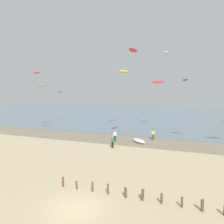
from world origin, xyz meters
The scene contains 16 objects.
ground_plane centered at (0.00, 0.00, 0.00)m, with size 160.00×160.00×0.00m, color tan.
wet_sand_strip centered at (0.00, 20.75, 0.00)m, with size 120.00×6.85×0.01m, color #84755B.
sea centered at (0.00, 59.17, 0.05)m, with size 160.00×70.00×0.10m, color slate.
groyne_near centered at (4.39, 2.84, 0.40)m, with size 14.18×0.33×0.87m.
person_nearest_camera centered at (1.53, 22.77, 0.92)m, with size 0.56×0.29×1.71m.
person_mid_beach centered at (-4.06, 19.66, 0.92)m, with size 0.45×0.41×1.71m.
person_by_waterline centered at (-3.00, 15.74, 0.92)m, with size 0.54×0.34×1.71m.
grounded_kite centered at (-0.21, 20.02, 0.29)m, with size 2.93×1.05×0.59m, color white.
kite_aloft_0 centered at (1.08, 42.88, 16.97)m, with size 3.37×1.08×0.54m, color white.
kite_aloft_1 centered at (0.66, 33.41, 9.74)m, with size 2.80×0.90×0.45m, color red.
kite_aloft_2 centered at (-6.04, 30.82, 11.87)m, with size 3.24×1.04×0.52m, color yellow.
kite_aloft_4 centered at (5.55, 45.21, 10.56)m, with size 2.77×0.89×0.44m, color purple.
kite_aloft_6 centered at (-18.18, 18.77, 11.15)m, with size 2.21×0.71×0.35m, color red.
kite_aloft_7 centered at (-0.97, 18.87, 13.97)m, with size 3.13×1.00×0.50m, color red.
kite_aloft_8 centered at (-21.61, 30.76, 7.65)m, with size 2.25×0.72×0.36m, color #2384D1.
kite_aloft_9 centered at (-21.50, 23.90, 9.00)m, with size 2.42×0.78×0.39m, color orange.
Camera 1 is at (7.43, -12.63, 8.45)m, focal length 34.97 mm.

